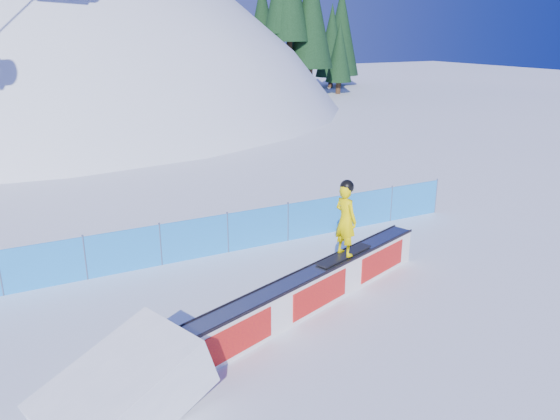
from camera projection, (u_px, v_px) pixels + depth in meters
ground at (176, 355)px, 11.04m from camera, size 160.00×160.00×0.00m
snow_hill at (55, 297)px, 52.07m from camera, size 64.00×64.00×64.00m
safety_fence at (124, 251)px, 14.64m from camera, size 22.05×0.05×1.30m
rail_box at (312, 290)px, 12.75m from camera, size 7.75×3.22×0.96m
snow_ramp at (125, 411)px, 9.42m from camera, size 3.25×2.60×1.76m
snowboarder at (346, 219)px, 13.16m from camera, size 1.85×0.93×1.93m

